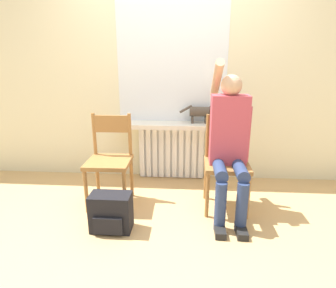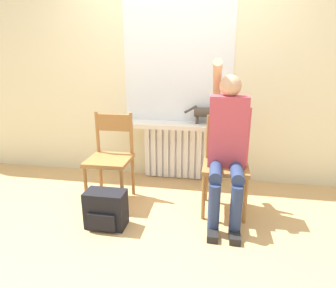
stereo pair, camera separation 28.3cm
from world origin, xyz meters
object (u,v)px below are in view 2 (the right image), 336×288
(chair_left, at_px, (111,157))
(person, at_px, (228,141))
(cat, at_px, (208,112))
(chair_right, at_px, (226,164))
(backpack, at_px, (106,209))

(chair_left, xyz_separation_m, person, (1.16, -0.10, 0.25))
(chair_left, relative_size, cat, 2.12)
(cat, bearing_deg, chair_left, -145.83)
(chair_right, bearing_deg, backpack, -153.35)
(person, relative_size, cat, 3.35)
(chair_left, distance_m, cat, 1.20)
(chair_left, relative_size, person, 0.63)
(chair_right, bearing_deg, cat, 109.25)
(cat, bearing_deg, backpack, -125.71)
(chair_left, bearing_deg, person, -6.05)
(chair_left, height_order, chair_right, same)
(chair_right, distance_m, cat, 0.77)
(chair_left, height_order, person, person)
(cat, bearing_deg, person, -74.06)
(chair_left, bearing_deg, cat, 33.10)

